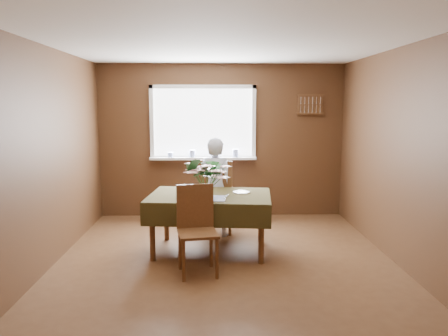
{
  "coord_description": "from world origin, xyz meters",
  "views": [
    {
      "loc": [
        -0.14,
        -4.91,
        1.85
      ],
      "look_at": [
        0.0,
        0.55,
        1.05
      ],
      "focal_mm": 35.0,
      "sensor_mm": 36.0,
      "label": 1
    }
  ],
  "objects_px": {
    "chair_near": "(197,225)",
    "seated_woman": "(215,187)",
    "chair_far": "(218,194)",
    "dining_table": "(210,201)",
    "flower_bouquet": "(206,174)"
  },
  "relations": [
    {
      "from": "chair_near",
      "to": "seated_woman",
      "type": "relative_size",
      "value": 0.69
    },
    {
      "from": "flower_bouquet",
      "to": "chair_near",
      "type": "bearing_deg",
      "value": -101.35
    },
    {
      "from": "dining_table",
      "to": "chair_near",
      "type": "bearing_deg",
      "value": -96.06
    },
    {
      "from": "chair_far",
      "to": "chair_near",
      "type": "distance_m",
      "value": 1.5
    },
    {
      "from": "chair_far",
      "to": "dining_table",
      "type": "bearing_deg",
      "value": 96.22
    },
    {
      "from": "seated_woman",
      "to": "chair_far",
      "type": "bearing_deg",
      "value": -93.82
    },
    {
      "from": "seated_woman",
      "to": "chair_near",
      "type": "bearing_deg",
      "value": 97.56
    },
    {
      "from": "chair_near",
      "to": "flower_bouquet",
      "type": "xyz_separation_m",
      "value": [
        0.1,
        0.5,
        0.49
      ]
    },
    {
      "from": "chair_far",
      "to": "seated_woman",
      "type": "height_order",
      "value": "seated_woman"
    },
    {
      "from": "chair_far",
      "to": "flower_bouquet",
      "type": "relative_size",
      "value": 2.1
    },
    {
      "from": "dining_table",
      "to": "seated_woman",
      "type": "xyz_separation_m",
      "value": [
        0.07,
        0.69,
        0.05
      ]
    },
    {
      "from": "chair_near",
      "to": "seated_woman",
      "type": "height_order",
      "value": "seated_woman"
    },
    {
      "from": "dining_table",
      "to": "chair_far",
      "type": "distance_m",
      "value": 0.81
    },
    {
      "from": "chair_far",
      "to": "chair_near",
      "type": "xyz_separation_m",
      "value": [
        -0.25,
        -1.48,
        -0.05
      ]
    },
    {
      "from": "seated_woman",
      "to": "flower_bouquet",
      "type": "height_order",
      "value": "seated_woman"
    }
  ]
}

